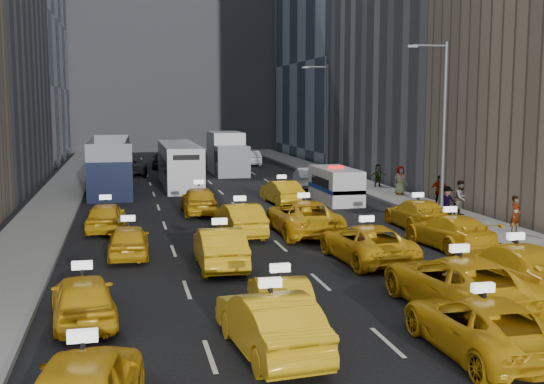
{
  "coord_description": "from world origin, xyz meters",
  "views": [
    {
      "loc": [
        -6.37,
        -19.55,
        5.98
      ],
      "look_at": [
        0.15,
        10.36,
        2.0
      ],
      "focal_mm": 45.0,
      "sensor_mm": 36.0,
      "label": 1
    }
  ],
  "objects_px": {
    "taxi_1": "(270,322)",
    "pedestrian_0": "(516,214)",
    "box_truck": "(227,153)",
    "double_decker": "(111,166)",
    "taxi_2": "(481,325)",
    "nypd_van": "(336,186)",
    "city_bus": "(179,165)"
  },
  "relations": [
    {
      "from": "taxi_1",
      "to": "pedestrian_0",
      "type": "xyz_separation_m",
      "value": [
        13.97,
        11.96,
        0.24
      ]
    },
    {
      "from": "taxi_1",
      "to": "box_truck",
      "type": "bearing_deg",
      "value": -103.4
    },
    {
      "from": "double_decker",
      "to": "taxi_2",
      "type": "bearing_deg",
      "value": -74.84
    },
    {
      "from": "taxi_2",
      "to": "nypd_van",
      "type": "distance_m",
      "value": 25.33
    },
    {
      "from": "taxi_1",
      "to": "box_truck",
      "type": "distance_m",
      "value": 42.67
    },
    {
      "from": "nypd_van",
      "to": "pedestrian_0",
      "type": "distance_m",
      "value": 12.85
    },
    {
      "from": "city_bus",
      "to": "pedestrian_0",
      "type": "distance_m",
      "value": 26.29
    },
    {
      "from": "taxi_2",
      "to": "city_bus",
      "type": "bearing_deg",
      "value": -83.88
    },
    {
      "from": "double_decker",
      "to": "pedestrian_0",
      "type": "distance_m",
      "value": 27.46
    },
    {
      "from": "taxi_2",
      "to": "box_truck",
      "type": "distance_m",
      "value": 43.41
    },
    {
      "from": "city_bus",
      "to": "pedestrian_0",
      "type": "relative_size",
      "value": 7.06
    },
    {
      "from": "nypd_van",
      "to": "box_truck",
      "type": "relative_size",
      "value": 0.67
    },
    {
      "from": "nypd_van",
      "to": "pedestrian_0",
      "type": "bearing_deg",
      "value": -71.76
    },
    {
      "from": "taxi_2",
      "to": "box_truck",
      "type": "xyz_separation_m",
      "value": [
        0.38,
        43.39,
        1.05
      ]
    },
    {
      "from": "taxi_2",
      "to": "double_decker",
      "type": "xyz_separation_m",
      "value": [
        -9.19,
        33.58,
        1.05
      ]
    },
    {
      "from": "city_bus",
      "to": "box_truck",
      "type": "distance_m",
      "value": 9.05
    },
    {
      "from": "box_truck",
      "to": "taxi_2",
      "type": "bearing_deg",
      "value": -82.6
    },
    {
      "from": "taxi_1",
      "to": "nypd_van",
      "type": "bearing_deg",
      "value": -117.3
    },
    {
      "from": "taxi_2",
      "to": "pedestrian_0",
      "type": "bearing_deg",
      "value": -125.48
    },
    {
      "from": "nypd_van",
      "to": "double_decker",
      "type": "distance_m",
      "value": 15.98
    },
    {
      "from": "taxi_2",
      "to": "nypd_van",
      "type": "xyz_separation_m",
      "value": [
        4.25,
        24.97,
        0.32
      ]
    },
    {
      "from": "city_bus",
      "to": "pedestrian_0",
      "type": "height_order",
      "value": "city_bus"
    },
    {
      "from": "taxi_2",
      "to": "city_bus",
      "type": "xyz_separation_m",
      "value": [
        -4.35,
        35.67,
        0.82
      ]
    },
    {
      "from": "city_bus",
      "to": "double_decker",
      "type": "bearing_deg",
      "value": -160.2
    },
    {
      "from": "taxi_2",
      "to": "nypd_van",
      "type": "height_order",
      "value": "nypd_van"
    },
    {
      "from": "city_bus",
      "to": "nypd_van",
      "type": "bearing_deg",
      "value": -54.81
    },
    {
      "from": "box_truck",
      "to": "pedestrian_0",
      "type": "distance_m",
      "value": 31.57
    },
    {
      "from": "taxi_2",
      "to": "double_decker",
      "type": "bearing_deg",
      "value": -75.53
    },
    {
      "from": "city_bus",
      "to": "box_truck",
      "type": "height_order",
      "value": "box_truck"
    },
    {
      "from": "taxi_1",
      "to": "taxi_2",
      "type": "bearing_deg",
      "value": 161.6
    },
    {
      "from": "taxi_2",
      "to": "box_truck",
      "type": "relative_size",
      "value": 0.63
    },
    {
      "from": "pedestrian_0",
      "to": "nypd_van",
      "type": "bearing_deg",
      "value": 88.83
    }
  ]
}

